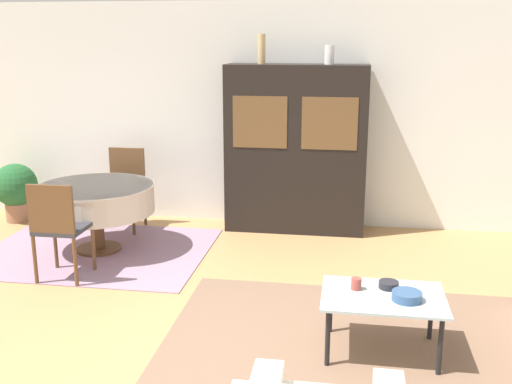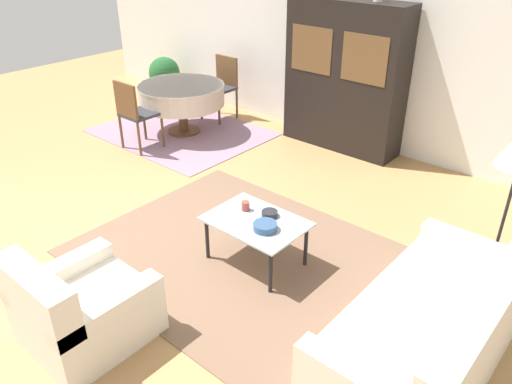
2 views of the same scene
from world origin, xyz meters
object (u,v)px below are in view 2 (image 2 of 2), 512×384
Objects in this scene: display_cabinet at (345,77)px; dining_chair_far at (222,83)px; dining_table at (181,95)px; cup at (245,206)px; bowl at (265,226)px; bowl_small at (270,214)px; dining_chair_near at (134,111)px; coffee_table at (256,225)px; armchair at (80,310)px; couch at (436,327)px; potted_plant at (165,75)px.

display_cabinet reaches higher than dining_chair_far.
dining_table reaches higher than cup.
cup is 0.41× the size of bowl.
dining_table is (-2.05, -1.11, -0.40)m from display_cabinet.
bowl_small is (3.01, -2.47, -0.08)m from dining_chair_far.
dining_chair_near is 3.27m from bowl.
dining_table is at bearing 149.26° from coffee_table.
bowl is 1.43× the size of bowl_small.
bowl_small is (3.01, -1.62, -0.10)m from dining_table.
display_cabinet is at bearing 97.11° from armchair.
dining_chair_near is 10.93× the size of cup.
dining_chair_near is (-2.96, 0.91, 0.16)m from coffee_table.
display_cabinet is 1.57× the size of dining_table.
couch is 1.59m from bowl.
dining_chair_near is (-2.05, -1.96, -0.42)m from display_cabinet.
dining_chair_near is 3.10m from bowl_small.
couch is 13.39× the size of bowl_small.
dining_table is at bearing 151.63° from bowl_small.
dining_table is 0.85m from dining_chair_far.
dining_chair_far is at bearing 90.00° from dining_chair_near.
bowl is (-1.58, -0.03, 0.21)m from couch.
couch is 9.37× the size of bowl.
cup is 0.38m from bowl.
armchair reaches higher than potted_plant.
dining_chair_near is 1.00× the size of dining_chair_far.
armchair is 5.90m from potted_plant.
potted_plant is (-4.23, 2.58, -0.07)m from cup.
bowl is at bearing 90.94° from couch.
couch reaches higher than bowl.
dining_chair_far is at bearing 90.00° from dining_table.
couch reaches higher than dining_table.
cup is (0.16, 1.68, 0.21)m from armchair.
dining_chair_near is at bearing 136.06° from armchair.
coffee_table is at bearing -72.43° from display_cabinet.
dining_chair_near reaches higher than bowl.
dining_chair_far reaches higher than bowl.
dining_table is 5.93× the size of bowl.
display_cabinet reaches higher than couch.
coffee_table is at bearing -107.71° from bowl_small.
dining_chair_near reaches higher than potted_plant.
coffee_table is at bearing -17.14° from dining_chair_near.
dining_chair_far is (-4.70, 2.65, 0.29)m from couch.
couch is at bearing -3.35° from cup.
potted_plant is (-1.47, 0.90, -0.16)m from dining_table.
display_cabinet is (-2.65, 2.91, 0.71)m from couch.
dining_chair_far is 6.48× the size of bowl_small.
potted_plant is (-4.08, 4.26, 0.14)m from armchair.
dining_chair_far is (-2.05, -0.27, -0.42)m from display_cabinet.
coffee_table is (-1.74, 0.04, 0.13)m from couch.
dining_chair_far is at bearing 137.51° from cup.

